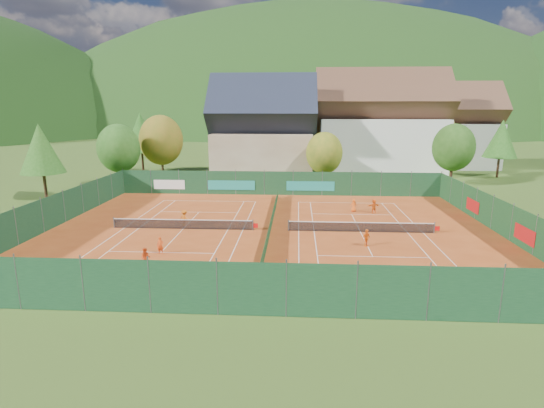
{
  "coord_description": "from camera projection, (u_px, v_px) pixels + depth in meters",
  "views": [
    {
      "loc": [
        2.3,
        -36.54,
        10.78
      ],
      "look_at": [
        0.0,
        2.0,
        2.0
      ],
      "focal_mm": 28.0,
      "sensor_mm": 36.0,
      "label": 1
    }
  ],
  "objects": [
    {
      "name": "hotel_block_b",
      "position": [
        449.0,
        131.0,
        77.71
      ],
      "size": [
        17.28,
        10.0,
        15.5
      ],
      "color": "silver",
      "rests_on": "ground"
    },
    {
      "name": "player_right_near",
      "position": [
        366.0,
        238.0,
        33.59
      ],
      "size": [
        0.86,
        0.8,
        1.42
      ],
      "primitive_type": "imported",
      "rotation": [
        0.0,
        0.0,
        0.69
      ],
      "color": "orange",
      "rests_on": "ground"
    },
    {
      "name": "fence_east",
      "position": [
        501.0,
        218.0,
        36.65
      ],
      "size": [
        0.09,
        32.0,
        3.0
      ],
      "color": "#163D1D",
      "rests_on": "ground"
    },
    {
      "name": "tree_center",
      "position": [
        324.0,
        153.0,
        58.11
      ],
      "size": [
        5.01,
        5.01,
        7.6
      ],
      "color": "#432D17",
      "rests_on": "ground"
    },
    {
      "name": "tree_west_mid",
      "position": [
        161.0,
        140.0,
        63.1
      ],
      "size": [
        6.44,
        6.44,
        9.78
      ],
      "color": "#4A331A",
      "rests_on": "ground"
    },
    {
      "name": "tree_east_back",
      "position": [
        433.0,
        131.0,
        74.02
      ],
      "size": [
        7.15,
        7.15,
        10.86
      ],
      "color": "#472A19",
      "rests_on": "ground"
    },
    {
      "name": "tree_west_back",
      "position": [
        141.0,
        132.0,
        71.08
      ],
      "size": [
        5.6,
        5.6,
        10.0
      ],
      "color": "#402517",
      "rests_on": "ground"
    },
    {
      "name": "tennis_net_right",
      "position": [
        363.0,
        227.0,
        37.5
      ],
      "size": [
        13.3,
        0.1,
        1.02
      ],
      "color": "#59595B",
      "rests_on": "ground"
    },
    {
      "name": "loose_ball_1",
      "position": [
        300.0,
        267.0,
        29.2
      ],
      "size": [
        0.07,
        0.07,
        0.07
      ],
      "primitive_type": "sphere",
      "color": "#CCD833",
      "rests_on": "ground"
    },
    {
      "name": "player_right_far_a",
      "position": [
        354.0,
        205.0,
        44.98
      ],
      "size": [
        0.66,
        0.44,
        1.35
      ],
      "primitive_type": "imported",
      "rotation": [
        0.0,
        0.0,
        3.13
      ],
      "color": "orange",
      "rests_on": "ground"
    },
    {
      "name": "loose_ball_3",
      "position": [
        240.0,
        209.0,
        46.23
      ],
      "size": [
        0.07,
        0.07,
        0.07
      ],
      "primitive_type": "sphere",
      "color": "#CCD833",
      "rests_on": "ground"
    },
    {
      "name": "player_left_near",
      "position": [
        160.0,
        246.0,
        31.83
      ],
      "size": [
        0.49,
        0.33,
        1.35
      ],
      "primitive_type": "imported",
      "rotation": [
        0.0,
        0.0,
        -0.01
      ],
      "color": "#CF4312",
      "rests_on": "ground"
    },
    {
      "name": "loose_ball_2",
      "position": [
        289.0,
        222.0,
        40.73
      ],
      "size": [
        0.07,
        0.07,
        0.07
      ],
      "primitive_type": "sphere",
      "color": "#CCD833",
      "rests_on": "ground"
    },
    {
      "name": "hotel_block_a",
      "position": [
        380.0,
        129.0,
        70.57
      ],
      "size": [
        21.6,
        11.0,
        17.25
      ],
      "color": "silver",
      "rests_on": "ground"
    },
    {
      "name": "court_markings_right",
      "position": [
        360.0,
        232.0,
        37.62
      ],
      "size": [
        11.03,
        23.83,
        0.0
      ],
      "color": "white",
      "rests_on": "ground"
    },
    {
      "name": "court_divider",
      "position": [
        271.0,
        225.0,
        37.98
      ],
      "size": [
        0.03,
        28.8,
        1.0
      ],
      "color": "#153A1B",
      "rests_on": "ground"
    },
    {
      "name": "player_left_far",
      "position": [
        184.0,
        218.0,
        39.33
      ],
      "size": [
        1.16,
        0.98,
        1.56
      ],
      "primitive_type": "imported",
      "rotation": [
        0.0,
        0.0,
        2.66
      ],
      "color": "orange",
      "rests_on": "ground"
    },
    {
      "name": "fence_west",
      "position": [
        54.0,
        211.0,
        38.92
      ],
      "size": [
        0.04,
        32.0,
        3.0
      ],
      "color": "#14371F",
      "rests_on": "ground"
    },
    {
      "name": "mountain_backdrop",
      "position": [
        338.0,
        188.0,
        272.49
      ],
      "size": [
        820.0,
        530.0,
        242.0
      ],
      "color": "black",
      "rests_on": "ground"
    },
    {
      "name": "fence_north",
      "position": [
        275.0,
        184.0,
        53.36
      ],
      "size": [
        40.0,
        0.1,
        3.0
      ],
      "color": "#153B20",
      "rests_on": "ground"
    },
    {
      "name": "fence_south",
      "position": [
        252.0,
        289.0,
        22.18
      ],
      "size": [
        40.0,
        0.04,
        3.0
      ],
      "color": "#153B20",
      "rests_on": "ground"
    },
    {
      "name": "ground",
      "position": [
        271.0,
        231.0,
        38.09
      ],
      "size": [
        600.0,
        600.0,
        0.0
      ],
      "primitive_type": "plane",
      "color": "#334F18",
      "rests_on": "ground"
    },
    {
      "name": "chalet",
      "position": [
        263.0,
        135.0,
        66.0
      ],
      "size": [
        16.2,
        12.0,
        16.0
      ],
      "color": "#C6AC8B",
      "rests_on": "ground"
    },
    {
      "name": "tree_east_front",
      "position": [
        454.0,
        148.0,
        58.86
      ],
      "size": [
        5.72,
        5.72,
        8.69
      ],
      "color": "#452818",
      "rests_on": "ground"
    },
    {
      "name": "tree_east_mid",
      "position": [
        501.0,
        139.0,
        65.92
      ],
      "size": [
        5.04,
        5.04,
        9.0
      ],
      "color": "#462919",
      "rests_on": "ground"
    },
    {
      "name": "tree_west_side",
      "position": [
        41.0,
        149.0,
        50.05
      ],
      "size": [
        5.04,
        5.04,
        9.0
      ],
      "color": "#472A19",
      "rests_on": "ground"
    },
    {
      "name": "player_right_far_b",
      "position": [
        374.0,
        206.0,
        44.22
      ],
      "size": [
        1.44,
        0.87,
        1.48
      ],
      "primitive_type": "imported",
      "rotation": [
        0.0,
        0.0,
        3.48
      ],
      "color": "orange",
      "rests_on": "ground"
    },
    {
      "name": "tree_west_front",
      "position": [
        119.0,
        148.0,
        57.64
      ],
      "size": [
        5.72,
        5.72,
        8.69
      ],
      "color": "#49311A",
      "rests_on": "ground"
    },
    {
      "name": "clay_pad",
      "position": [
        271.0,
        231.0,
        38.09
      ],
      "size": [
        40.0,
        32.0,
        0.01
      ],
      "primitive_type": "cube",
      "color": "#A64318",
      "rests_on": "ground"
    },
    {
      "name": "court_markings_left",
      "position": [
        183.0,
        229.0,
        38.55
      ],
      "size": [
        11.03,
        23.83,
        0.0
      ],
      "color": "white",
      "rests_on": "ground"
    },
    {
      "name": "ball_hopper",
      "position": [
        442.0,
        282.0,
        25.52
      ],
      "size": [
        0.34,
        0.34,
        0.8
      ],
      "color": "slate",
      "rests_on": "ground"
    },
    {
      "name": "tennis_net_left",
      "position": [
        184.0,
        224.0,
        38.43
      ],
      "size": [
        13.3,
        0.1,
        1.02
      ],
      "color": "#59595B",
      "rests_on": "ground"
    },
    {
      "name": "loose_ball_0",
      "position": [
        108.0,
        261.0,
        30.38
      ],
      "size": [
        0.07,
        0.07,
        0.07
      ],
      "primitive_type": "sphere",
      "color": "#CCD833",
      "rests_on": "ground"
    },
    {
      "name": "player_left_mid",
      "position": [
        146.0,
        258.0,
        29.13
      ],
      "size": [
        0.75,
        0.62,
        1.41
      ],
      "primitive_type": "imported",
      "rotation": [
        0.0,
        0.0,
        0.14
      ],
      "color": "#CB4012",
      "rests_on": "ground"
    }
  ]
}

